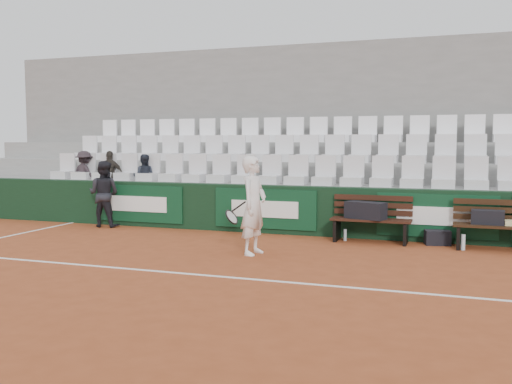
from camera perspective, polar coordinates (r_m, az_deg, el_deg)
name	(u,v)px	position (r m, az deg, el deg)	size (l,w,h in m)	color
ground	(194,275)	(8.33, -6.24, -8.21)	(80.00, 80.00, 0.00)	brown
court_baseline	(194,274)	(8.33, -6.24, -8.19)	(18.00, 0.06, 0.01)	white
back_barrier	(279,209)	(11.90, 2.36, -1.76)	(18.00, 0.34, 1.00)	black
grandstand_tier_front	(285,206)	(12.52, 2.90, -1.43)	(18.00, 0.95, 1.00)	gray
grandstand_tier_mid	(296,192)	(13.41, 4.06, -0.04)	(18.00, 0.95, 1.45)	gray
grandstand_tier_back	(306,180)	(14.31, 5.06, 1.17)	(18.00, 0.95, 1.90)	gray
grandstand_rear_wall	(313,131)	(14.89, 5.70, 6.13)	(18.00, 0.30, 4.40)	gray
seat_row_front	(283,169)	(12.29, 2.69, 2.26)	(11.90, 0.44, 0.63)	silver
seat_row_mid	(295,148)	(13.19, 3.88, 4.40)	(11.90, 0.44, 0.63)	silver
seat_row_back	(305,129)	(14.11, 4.93, 6.26)	(11.90, 0.44, 0.63)	white
bench_left	(371,231)	(11.07, 11.40, -3.80)	(1.50, 0.56, 0.45)	#351910
bench_right	(497,238)	(10.91, 23.00, -4.24)	(1.50, 0.56, 0.45)	black
sports_bag_left	(366,210)	(11.02, 10.90, -1.81)	(0.75, 0.32, 0.32)	black
sports_bag_right	(488,217)	(10.89, 22.17, -2.35)	(0.55, 0.25, 0.25)	black
sports_bag_ground	(437,238)	(11.12, 17.69, -4.36)	(0.45, 0.27, 0.27)	black
water_bottle_near	(345,235)	(11.18, 8.90, -4.27)	(0.06, 0.06, 0.22)	#ADBCC4
water_bottle_far	(463,242)	(10.74, 19.99, -4.74)	(0.08, 0.08, 0.28)	silver
tennis_player	(253,206)	(9.62, -0.26, -1.37)	(0.73, 0.65, 1.67)	white
ball_kid	(104,194)	(13.25, -14.98, -0.19)	(0.72, 0.56, 1.49)	black
spectator_a	(84,156)	(14.63, -16.82, 3.49)	(0.74, 0.42, 1.14)	#282025
spectator_b	(110,156)	(14.21, -14.40, 3.52)	(0.67, 0.28, 1.15)	#302B26
spectator_c	(144,158)	(13.71, -11.17, 3.38)	(0.52, 0.41, 1.07)	#1E232E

